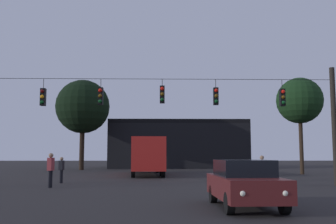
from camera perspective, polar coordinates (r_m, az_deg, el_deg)
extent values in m
plane|color=black|center=(29.24, -0.64, -9.54)|extent=(168.00, 168.00, 0.00)
cylinder|color=black|center=(23.37, 23.04, -1.88)|extent=(0.28, 0.28, 6.52)
cylinder|color=black|center=(21.64, -0.39, 4.81)|extent=(18.58, 0.02, 0.02)
cylinder|color=black|center=(22.50, -17.65, 3.96)|extent=(0.03, 0.03, 0.54)
cube|color=black|center=(22.38, -17.71, 2.08)|extent=(0.26, 0.32, 0.95)
sphere|color=#510A0A|center=(22.26, -17.81, 2.91)|extent=(0.20, 0.20, 0.20)
sphere|color=orange|center=(22.21, -17.84, 2.15)|extent=(0.20, 0.20, 0.20)
sphere|color=#0C4219|center=(22.17, -17.87, 1.38)|extent=(0.20, 0.20, 0.20)
cylinder|color=black|center=(21.83, -9.74, 4.13)|extent=(0.03, 0.03, 0.48)
cube|color=black|center=(21.72, -9.77, 2.27)|extent=(0.26, 0.32, 0.95)
sphere|color=red|center=(21.59, -9.83, 3.13)|extent=(0.20, 0.20, 0.20)
sphere|color=#5B3D0C|center=(21.54, -9.84, 2.35)|extent=(0.20, 0.20, 0.20)
sphere|color=#0C4219|center=(21.50, -9.86, 1.55)|extent=(0.20, 0.20, 0.20)
cylinder|color=black|center=(21.60, -0.85, 4.29)|extent=(0.03, 0.03, 0.38)
cube|color=black|center=(21.49, -0.85, 2.56)|extent=(0.26, 0.32, 0.95)
sphere|color=red|center=(21.36, -0.84, 3.43)|extent=(0.20, 0.20, 0.20)
sphere|color=#5B3D0C|center=(21.32, -0.85, 2.63)|extent=(0.20, 0.20, 0.20)
sphere|color=#0C4219|center=(21.27, -0.85, 1.83)|extent=(0.20, 0.20, 0.20)
cylinder|color=black|center=(21.82, 6.95, 4.12)|extent=(0.03, 0.03, 0.46)
cube|color=black|center=(21.70, 6.97, 2.28)|extent=(0.26, 0.32, 0.95)
sphere|color=red|center=(21.57, 7.03, 3.14)|extent=(0.20, 0.20, 0.20)
sphere|color=#5B3D0C|center=(21.53, 7.04, 2.35)|extent=(0.20, 0.20, 0.20)
sphere|color=#0C4219|center=(21.48, 7.05, 1.56)|extent=(0.20, 0.20, 0.20)
cylinder|color=black|center=(22.63, 16.24, 3.88)|extent=(0.03, 0.03, 0.52)
cube|color=black|center=(22.52, 16.30, 2.03)|extent=(0.26, 0.32, 0.95)
sphere|color=red|center=(22.39, 16.41, 2.86)|extent=(0.20, 0.20, 0.20)
sphere|color=#5B3D0C|center=(22.35, 16.43, 2.10)|extent=(0.20, 0.20, 0.20)
sphere|color=#0C4219|center=(22.31, 16.46, 1.34)|extent=(0.20, 0.20, 0.20)
cube|color=#B21E19|center=(33.53, -3.09, -6.12)|extent=(3.12, 11.12, 2.50)
cube|color=black|center=(33.54, -3.09, -5.07)|extent=(3.12, 10.47, 0.70)
cylinder|color=black|center=(37.50, -4.97, -8.02)|extent=(0.34, 1.01, 1.00)
cylinder|color=black|center=(37.55, -1.54, -8.04)|extent=(0.34, 1.01, 1.00)
cylinder|color=black|center=(31.34, -5.05, -8.38)|extent=(0.34, 1.01, 1.00)
cylinder|color=black|center=(31.40, -0.96, -8.40)|extent=(0.34, 1.01, 1.00)
cylinder|color=black|center=(29.37, -5.09, -8.52)|extent=(0.34, 1.01, 1.00)
cylinder|color=black|center=(29.43, -0.72, -8.54)|extent=(0.34, 1.01, 1.00)
cube|color=beige|center=(36.84, -3.21, -5.18)|extent=(2.60, 0.94, 0.56)
cube|color=beige|center=(30.79, -2.96, -4.97)|extent=(2.60, 0.94, 0.56)
cube|color=#511919|center=(13.00, 11.08, -10.65)|extent=(1.91, 4.34, 0.68)
cube|color=black|center=(13.12, 10.87, -7.99)|extent=(1.64, 2.36, 0.52)
cylinder|color=black|center=(11.90, 16.57, -12.57)|extent=(0.24, 0.65, 0.64)
cylinder|color=black|center=(11.49, 8.91, -12.99)|extent=(0.24, 0.65, 0.64)
cylinder|color=black|center=(14.60, 12.83, -11.45)|extent=(0.24, 0.65, 0.64)
cylinder|color=black|center=(14.26, 6.58, -11.69)|extent=(0.24, 0.65, 0.64)
sphere|color=white|center=(11.16, 16.62, -11.26)|extent=(0.18, 0.18, 0.18)
sphere|color=white|center=(10.84, 10.74, -11.56)|extent=(0.18, 0.18, 0.18)
cylinder|color=black|center=(21.24, -16.85, -9.34)|extent=(0.14, 0.14, 0.88)
cylinder|color=black|center=(21.38, -16.65, -9.32)|extent=(0.14, 0.14, 0.88)
cube|color=maroon|center=(21.28, -16.68, -7.27)|extent=(0.31, 0.40, 0.66)
sphere|color=#8C6B51|center=(21.28, -16.65, -6.06)|extent=(0.24, 0.24, 0.24)
cylinder|color=black|center=(24.47, -15.34, -9.07)|extent=(0.14, 0.14, 0.77)
cylinder|color=black|center=(24.62, -15.21, -9.05)|extent=(0.14, 0.14, 0.77)
cube|color=black|center=(24.52, -15.23, -7.50)|extent=(0.28, 0.38, 0.57)
sphere|color=#8C6B51|center=(24.52, -15.21, -6.58)|extent=(0.21, 0.21, 0.21)
cylinder|color=black|center=(21.59, 13.70, -9.45)|extent=(0.14, 0.14, 0.82)
cylinder|color=black|center=(21.72, 13.44, -9.44)|extent=(0.14, 0.14, 0.82)
cube|color=silver|center=(21.62, 13.52, -7.56)|extent=(0.36, 0.42, 0.61)
sphere|color=#8C6B51|center=(21.62, 13.49, -6.46)|extent=(0.22, 0.22, 0.22)
cube|color=black|center=(52.18, 1.40, -5.05)|extent=(17.32, 9.82, 5.52)
cube|color=black|center=(52.33, 1.39, -1.76)|extent=(17.32, 9.82, 0.50)
cylinder|color=#2D2116|center=(36.19, 18.81, -4.59)|extent=(0.34, 0.34, 5.03)
sphere|color=black|center=(36.49, 18.60, 1.59)|extent=(4.05, 4.05, 4.05)
cylinder|color=black|center=(45.25, -12.42, -5.06)|extent=(0.53, 0.53, 5.00)
sphere|color=black|center=(45.57, -12.29, 0.77)|extent=(6.09, 6.09, 6.09)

